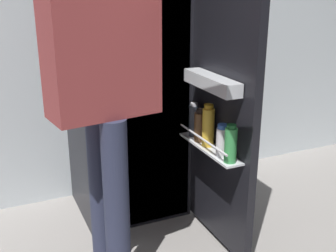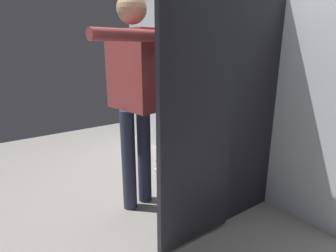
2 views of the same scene
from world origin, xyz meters
name	(u,v)px [view 2 (image 2 of 2)]	position (x,y,z in m)	size (l,w,h in m)	color
ground_plane	(173,214)	(0.00, 0.00, 0.00)	(5.88, 5.88, 0.00)	gray
kitchen_wall	(251,59)	(0.00, 0.87, 1.27)	(4.40, 0.10, 2.54)	silver
refrigerator	(221,105)	(0.03, 0.49, 0.90)	(0.70, 1.19, 1.79)	black
person	(135,85)	(-0.32, -0.15, 1.08)	(0.66, 0.76, 1.77)	#2D334C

